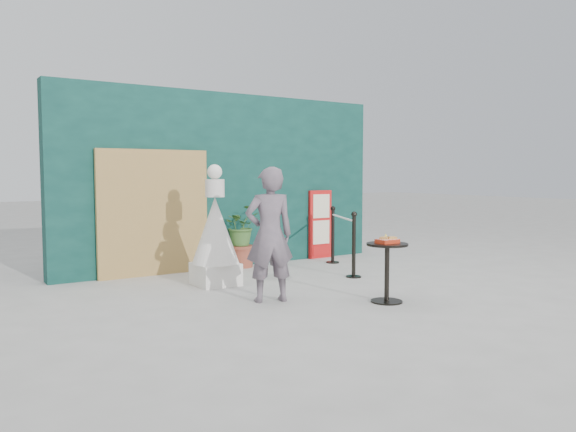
{
  "coord_description": "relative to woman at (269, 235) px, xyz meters",
  "views": [
    {
      "loc": [
        -4.52,
        -5.63,
        1.62
      ],
      "look_at": [
        0.0,
        1.2,
        1.0
      ],
      "focal_mm": 35.0,
      "sensor_mm": 36.0,
      "label": 1
    }
  ],
  "objects": [
    {
      "name": "statue",
      "position": [
        -0.1,
        1.34,
        -0.14
      ],
      "size": [
        0.68,
        0.68,
        1.75
      ],
      "color": "silver",
      "rests_on": "ground"
    },
    {
      "name": "food_basket",
      "position": [
        1.21,
        -0.85,
        -0.07
      ],
      "size": [
        0.26,
        0.19,
        0.11
      ],
      "color": "red",
      "rests_on": "cafe_table"
    },
    {
      "name": "cafe_table",
      "position": [
        1.21,
        -0.85,
        -0.35
      ],
      "size": [
        0.52,
        0.52,
        0.75
      ],
      "color": "black",
      "rests_on": "ground"
    },
    {
      "name": "bamboo_fence",
      "position": [
        -0.56,
        2.58,
        0.15
      ],
      "size": [
        1.8,
        0.08,
        2.0
      ],
      "primitive_type": "cube",
      "color": "tan",
      "rests_on": "ground"
    },
    {
      "name": "stanchion_barrier",
      "position": [
        2.27,
        1.34,
        -0.36
      ],
      "size": [
        0.84,
        1.54,
        1.03
      ],
      "color": "black",
      "rests_on": "ground"
    },
    {
      "name": "ground",
      "position": [
        0.84,
        -0.36,
        -0.85
      ],
      "size": [
        60.0,
        60.0,
        0.0
      ],
      "primitive_type": "plane",
      "color": "#ADAAA5",
      "rests_on": "ground"
    },
    {
      "name": "back_wall",
      "position": [
        0.84,
        2.79,
        0.65
      ],
      "size": [
        6.0,
        0.3,
        3.0
      ],
      "primitive_type": "cube",
      "color": "#0A2F2B",
      "rests_on": "ground"
    },
    {
      "name": "woman",
      "position": [
        0.0,
        0.0,
        0.0
      ],
      "size": [
        0.71,
        0.56,
        1.71
      ],
      "primitive_type": "imported",
      "rotation": [
        0.0,
        0.0,
        2.88
      ],
      "color": "slate",
      "rests_on": "ground"
    },
    {
      "name": "planter",
      "position": [
        0.97,
        2.51,
        -0.23
      ],
      "size": [
        0.64,
        0.55,
        1.08
      ],
      "color": "brown",
      "rests_on": "ground"
    },
    {
      "name": "menu_board",
      "position": [
        2.74,
        2.6,
        -0.2
      ],
      "size": [
        0.5,
        0.07,
        1.3
      ],
      "color": "red",
      "rests_on": "ground"
    }
  ]
}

